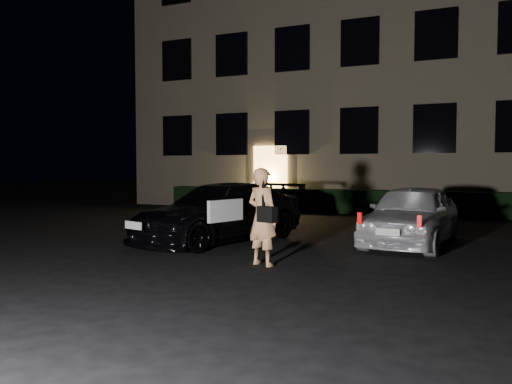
% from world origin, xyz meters
% --- Properties ---
extents(ground, '(80.00, 80.00, 0.00)m').
position_xyz_m(ground, '(0.00, 0.00, 0.00)').
color(ground, black).
rests_on(ground, ground).
extents(building, '(20.00, 8.11, 12.00)m').
position_xyz_m(building, '(-0.00, 14.99, 6.00)').
color(building, '#726551').
rests_on(building, ground).
extents(hedge, '(15.00, 0.70, 0.85)m').
position_xyz_m(hedge, '(0.00, 10.50, 0.42)').
color(hedge, black).
rests_on(hedge, ground).
extents(sedan, '(3.10, 4.87, 1.31)m').
position_xyz_m(sedan, '(-1.37, 2.62, 0.66)').
color(sedan, black).
rests_on(sedan, ground).
extents(hatch, '(1.98, 4.02, 1.32)m').
position_xyz_m(hatch, '(2.67, 3.80, 0.66)').
color(hatch, silver).
rests_on(hatch, ground).
extents(man, '(0.71, 0.59, 1.68)m').
position_xyz_m(man, '(0.58, 0.47, 0.84)').
color(man, '#E79F66').
rests_on(man, ground).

